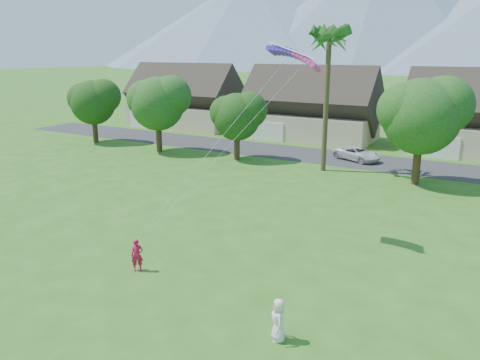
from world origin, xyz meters
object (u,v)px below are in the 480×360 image
Objects in this scene: parafoil_kite at (295,54)px; watcher at (278,320)px; parked_car at (357,154)px; kite_flyer at (137,255)px.

watcher is at bearing -64.07° from parafoil_kite.
parked_car is at bearing 100.68° from parafoil_kite.
parked_car is 1.62× the size of parafoil_kite.
watcher is 0.35× the size of parked_car.
parked_car is 23.62m from parafoil_kite.
parked_car is (2.33, 29.04, -0.14)m from kite_flyer.
parafoil_kite is at bearing 15.74° from kite_flyer.
kite_flyer is 12.99m from parafoil_kite.
kite_flyer is 0.54× the size of parafoil_kite.
parafoil_kite reaches higher than parked_car.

